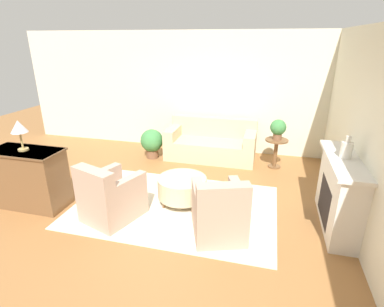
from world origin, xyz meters
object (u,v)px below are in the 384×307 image
object	(u,v)px
couch	(211,144)
dresser	(29,177)
vase_mantel_near	(347,149)
armchair_right	(219,213)
potted_plant_floor	(152,142)
table_lamp	(19,128)
potted_plant_on_side_table	(278,128)
ottoman_table	(182,187)
side_table	(276,149)
armchair_left	(110,198)

from	to	relation	value
couch	dresser	distance (m)	3.76
vase_mantel_near	armchair_right	bearing A→B (deg)	-157.01
couch	vase_mantel_near	xyz separation A→B (m)	(2.29, -2.21, 0.87)
potted_plant_floor	table_lamp	bearing A→B (deg)	-113.91
vase_mantel_near	couch	bearing A→B (deg)	136.01
potted_plant_on_side_table	table_lamp	bearing A→B (deg)	-145.73
vase_mantel_near	potted_plant_floor	world-z (taller)	vase_mantel_near
ottoman_table	table_lamp	size ratio (longest dim) A/B	1.69
dresser	potted_plant_floor	world-z (taller)	dresser
couch	potted_plant_floor	world-z (taller)	couch
potted_plant_on_side_table	armchair_right	bearing A→B (deg)	-105.76
side_table	table_lamp	bearing A→B (deg)	-145.73
side_table	dresser	bearing A→B (deg)	-145.73
ottoman_table	side_table	bearing A→B (deg)	52.43
ottoman_table	potted_plant_on_side_table	size ratio (longest dim) A/B	1.90
armchair_right	potted_plant_on_side_table	xyz separation A→B (m)	(0.76, 2.68, 0.51)
vase_mantel_near	table_lamp	size ratio (longest dim) A/B	0.66
potted_plant_floor	armchair_left	bearing A→B (deg)	-82.29
dresser	vase_mantel_near	bearing A→B (deg)	7.72
ottoman_table	table_lamp	xyz separation A→B (m)	(-2.38, -0.69, 1.04)
dresser	ottoman_table	bearing A→B (deg)	16.16
couch	vase_mantel_near	size ratio (longest dim) A/B	6.39
armchair_right	potted_plant_floor	size ratio (longest dim) A/B	1.47
ottoman_table	potted_plant_on_side_table	bearing A→B (deg)	52.43
couch	side_table	size ratio (longest dim) A/B	3.20
couch	dresser	xyz separation A→B (m)	(-2.44, -2.85, 0.18)
side_table	vase_mantel_near	distance (m)	2.31
armchair_left	couch	bearing A→B (deg)	71.34
armchair_left	ottoman_table	world-z (taller)	armchair_left
couch	table_lamp	xyz separation A→B (m)	(-2.44, -2.85, 1.01)
armchair_right	potted_plant_floor	bearing A→B (deg)	128.19
armchair_right	potted_plant_on_side_table	bearing A→B (deg)	74.24
armchair_left	ottoman_table	xyz separation A→B (m)	(0.92, 0.73, -0.07)
couch	table_lamp	size ratio (longest dim) A/B	4.19
armchair_left	side_table	xyz separation A→B (m)	(2.42, 2.68, 0.06)
armchair_left	side_table	bearing A→B (deg)	47.97
potted_plant_on_side_table	table_lamp	world-z (taller)	table_lamp
side_table	vase_mantel_near	xyz separation A→B (m)	(0.85, -2.00, 0.78)
potted_plant_floor	vase_mantel_near	bearing A→B (deg)	-27.35
potted_plant_on_side_table	table_lamp	distance (m)	4.72
couch	potted_plant_on_side_table	distance (m)	1.56
couch	potted_plant_on_side_table	xyz separation A→B (m)	(1.44, -0.21, 0.55)
ottoman_table	table_lamp	bearing A→B (deg)	-163.84
table_lamp	potted_plant_on_side_table	bearing A→B (deg)	34.27
dresser	table_lamp	world-z (taller)	table_lamp
dresser	potted_plant_on_side_table	distance (m)	4.71
potted_plant_on_side_table	table_lamp	xyz separation A→B (m)	(-3.88, -2.64, 0.46)
potted_plant_floor	side_table	bearing A→B (deg)	2.74
armchair_left	potted_plant_on_side_table	distance (m)	3.65
couch	ottoman_table	size ratio (longest dim) A/B	2.47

